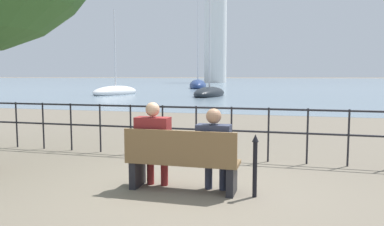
% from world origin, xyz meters
% --- Properties ---
extents(ground_plane, '(1000.00, 1000.00, 0.00)m').
position_xyz_m(ground_plane, '(0.00, 0.00, 0.00)').
color(ground_plane, '#706656').
extents(harbor_water, '(600.00, 300.00, 0.01)m').
position_xyz_m(harbor_water, '(0.00, 160.93, 0.00)').
color(harbor_water, slate).
rests_on(harbor_water, ground_plane).
extents(park_bench, '(1.62, 0.45, 0.90)m').
position_xyz_m(park_bench, '(0.00, -0.06, 0.43)').
color(park_bench, brown).
rests_on(park_bench, ground_plane).
extents(seated_person_left, '(0.50, 0.35, 1.27)m').
position_xyz_m(seated_person_left, '(-0.45, 0.01, 0.70)').
color(seated_person_left, maroon).
rests_on(seated_person_left, ground_plane).
extents(seated_person_right, '(0.48, 0.35, 1.20)m').
position_xyz_m(seated_person_right, '(0.45, 0.01, 0.66)').
color(seated_person_right, '#2D3347').
rests_on(seated_person_right, ground_plane).
extents(promenade_railing, '(12.21, 0.04, 1.05)m').
position_xyz_m(promenade_railing, '(0.00, 2.15, 0.69)').
color(promenade_railing, black).
rests_on(promenade_railing, ground_plane).
extents(closed_umbrella, '(0.09, 0.09, 0.87)m').
position_xyz_m(closed_umbrella, '(1.03, -0.05, 0.48)').
color(closed_umbrella, black).
rests_on(closed_umbrella, ground_plane).
extents(sailboat_0, '(2.24, 6.37, 9.29)m').
position_xyz_m(sailboat_0, '(-5.18, 25.35, 0.27)').
color(sailboat_0, black).
rests_on(sailboat_0, ground_plane).
extents(sailboat_1, '(3.94, 7.61, 12.66)m').
position_xyz_m(sailboat_1, '(-10.97, 44.34, 0.39)').
color(sailboat_1, navy).
rests_on(sailboat_1, ground_plane).
extents(sailboat_4, '(2.94, 6.15, 7.83)m').
position_xyz_m(sailboat_4, '(-13.89, 25.64, 0.27)').
color(sailboat_4, white).
rests_on(sailboat_4, ground_plane).
extents(harbor_lighthouse, '(5.60, 5.60, 25.59)m').
position_xyz_m(harbor_lighthouse, '(-17.60, 88.55, 11.90)').
color(harbor_lighthouse, white).
rests_on(harbor_lighthouse, ground_plane).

